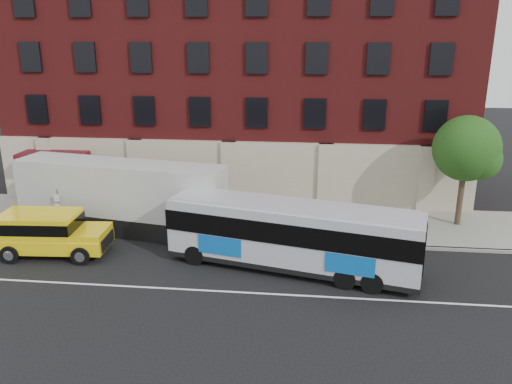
# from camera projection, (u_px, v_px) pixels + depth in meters

# --- Properties ---
(ground) EXTENTS (120.00, 120.00, 0.00)m
(ground) POSITION_uv_depth(u_px,v_px,m) (185.00, 295.00, 21.37)
(ground) COLOR black
(ground) RESTS_ON ground
(sidewalk) EXTENTS (60.00, 6.00, 0.15)m
(sidewalk) POSITION_uv_depth(u_px,v_px,m) (222.00, 219.00, 29.88)
(sidewalk) COLOR #99988B
(sidewalk) RESTS_ON ground
(kerb) EXTENTS (60.00, 0.25, 0.15)m
(kerb) POSITION_uv_depth(u_px,v_px,m) (212.00, 239.00, 27.04)
(kerb) COLOR #99988B
(kerb) RESTS_ON ground
(lane_line) EXTENTS (60.00, 0.12, 0.01)m
(lane_line) POSITION_uv_depth(u_px,v_px,m) (188.00, 289.00, 21.84)
(lane_line) COLOR white
(lane_line) RESTS_ON ground
(building) EXTENTS (30.00, 12.10, 15.00)m
(building) POSITION_uv_depth(u_px,v_px,m) (239.00, 78.00, 35.15)
(building) COLOR maroon
(building) RESTS_ON sidewalk
(sign_pole) EXTENTS (0.30, 0.20, 2.50)m
(sign_pole) POSITION_uv_depth(u_px,v_px,m) (59.00, 208.00, 27.64)
(sign_pole) COLOR slate
(sign_pole) RESTS_ON ground
(street_tree) EXTENTS (3.60, 3.60, 6.20)m
(street_tree) POSITION_uv_depth(u_px,v_px,m) (467.00, 151.00, 27.64)
(street_tree) COLOR #322619
(street_tree) RESTS_ON sidewalk
(city_bus) EXTENTS (11.92, 5.14, 3.20)m
(city_bus) POSITION_uv_depth(u_px,v_px,m) (292.00, 234.00, 23.26)
(city_bus) COLOR #B7B8C1
(city_bus) RESTS_ON ground
(yellow_suv) EXTENTS (5.74, 2.76, 2.16)m
(yellow_suv) POSITION_uv_depth(u_px,v_px,m) (48.00, 231.00, 24.98)
(yellow_suv) COLOR yellow
(yellow_suv) RESTS_ON ground
(shipping_container) EXTENTS (11.94, 4.37, 3.90)m
(shipping_container) POSITION_uv_depth(u_px,v_px,m) (121.00, 198.00, 27.84)
(shipping_container) COLOR black
(shipping_container) RESTS_ON ground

